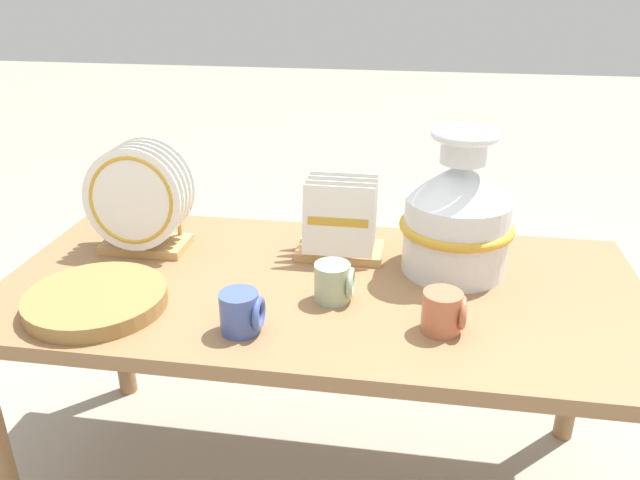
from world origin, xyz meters
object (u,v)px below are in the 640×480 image
Objects in this scene: wicker_charger_stack at (96,300)px; mug_cobalt_glaze at (242,312)px; ceramic_vase at (457,214)px; mug_sage_glaze at (334,282)px; dish_rack_round_plates at (140,204)px; mug_terracotta_glaze at (444,312)px; dish_rack_square_plates at (340,229)px.

mug_cobalt_glaze reaches higher than wicker_charger_stack.
ceramic_vase is 1.15× the size of wicker_charger_stack.
wicker_charger_stack is 0.52m from mug_sage_glaze.
mug_terracotta_glaze is (0.76, -0.28, -0.08)m from dish_rack_round_plates.
dish_rack_square_plates is at bearing 127.91° from mug_terracotta_glaze.
ceramic_vase reaches higher than dish_rack_round_plates.
mug_sage_glaze is at bearing 158.97° from mug_terracotta_glaze.
dish_rack_round_plates is 0.92× the size of wicker_charger_stack.
wicker_charger_stack is at bearing 172.64° from mug_cobalt_glaze.
ceramic_vase is 0.84m from wicker_charger_stack.
dish_rack_square_plates reaches higher than mug_cobalt_glaze.
dish_rack_square_plates is 2.49× the size of mug_terracotta_glaze.
mug_terracotta_glaze is 1.00× the size of mug_cobalt_glaze.
wicker_charger_stack is at bearing -144.88° from dish_rack_square_plates.
mug_terracotta_glaze reaches higher than wicker_charger_stack.
dish_rack_round_plates is 0.56m from mug_sage_glaze.
mug_cobalt_glaze is at bearing -137.07° from mug_sage_glaze.
mug_terracotta_glaze is (0.25, -0.32, -0.03)m from dish_rack_square_plates.
mug_cobalt_glaze is at bearing -43.86° from dish_rack_round_plates.
dish_rack_square_plates is (0.51, 0.05, -0.06)m from dish_rack_round_plates.
ceramic_vase is at bearing 0.45° from dish_rack_round_plates.
ceramic_vase is 1.60× the size of dish_rack_square_plates.
mug_cobalt_glaze is at bearing -170.80° from mug_terracotta_glaze.
wicker_charger_stack is 0.74m from mug_terracotta_glaze.
mug_sage_glaze is (-0.27, -0.19, -0.10)m from ceramic_vase.
ceramic_vase is 3.98× the size of mug_sage_glaze.
wicker_charger_stack is at bearing -178.35° from mug_terracotta_glaze.
ceramic_vase is 0.79m from dish_rack_round_plates.
dish_rack_round_plates reaches higher than mug_terracotta_glaze.
dish_rack_square_plates reaches higher than wicker_charger_stack.
dish_rack_round_plates is 3.19× the size of mug_terracotta_glaze.
ceramic_vase is 0.56m from mug_cobalt_glaze.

